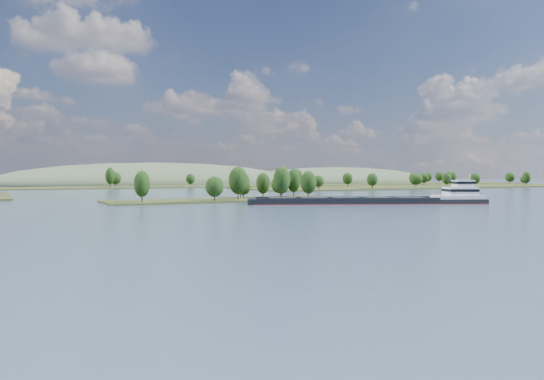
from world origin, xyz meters
TOP-DOWN VIEW (x-y plane):
  - ground at (0.00, 120.00)m, footprint 1800.00×1800.00m
  - tree_island at (7.83, 179.03)m, footprint 100.00×30.00m
  - right_bank at (232.12, 299.62)m, footprint 320.00×90.00m
  - back_shoreline at (9.43, 399.90)m, footprint 900.00×60.00m
  - hill_east at (260.00, 470.00)m, footprint 260.00×140.00m
  - hill_west at (60.00, 500.00)m, footprint 320.00×160.00m
  - cargo_barge at (44.53, 130.95)m, footprint 87.27×46.57m

SIDE VIEW (x-z plane):
  - ground at x=0.00m, z-range 0.00..0.00m
  - hill_east at x=260.00m, z-range -18.00..18.00m
  - hill_west at x=60.00m, z-range -22.00..22.00m
  - back_shoreline at x=9.43m, z-range -7.38..8.91m
  - right_bank at x=232.12m, z-range -6.04..8.11m
  - cargo_barge at x=44.53m, z-range -4.59..7.68m
  - tree_island at x=7.83m, z-range -3.21..12.03m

